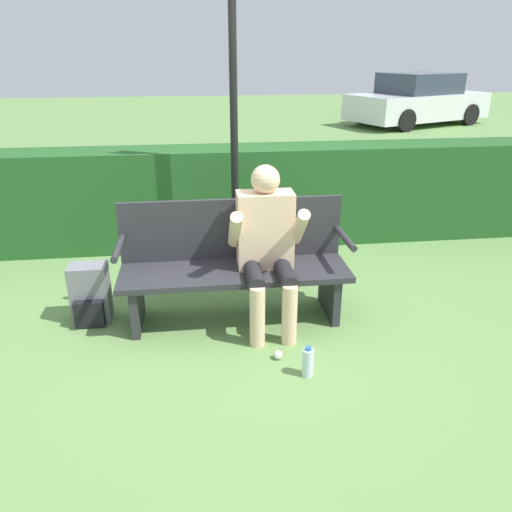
{
  "coord_description": "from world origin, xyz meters",
  "views": [
    {
      "loc": [
        -0.27,
        -3.47,
        1.99
      ],
      "look_at": [
        0.15,
        -0.1,
        0.57
      ],
      "focal_mm": 35.0,
      "sensor_mm": 36.0,
      "label": 1
    }
  ],
  "objects": [
    {
      "name": "person_seated",
      "position": [
        0.24,
        -0.04,
        0.66
      ],
      "size": [
        0.56,
        0.61,
        1.21
      ],
      "color": "beige",
      "rests_on": "ground"
    },
    {
      "name": "ground_plane",
      "position": [
        0.0,
        0.0,
        0.0
      ],
      "size": [
        40.0,
        40.0,
        0.0
      ],
      "primitive_type": "plane",
      "color": "#668E4C"
    },
    {
      "name": "parked_car",
      "position": [
        5.94,
        10.19,
        0.64
      ],
      "size": [
        4.27,
        3.09,
        1.37
      ],
      "rotation": [
        0.0,
        0.0,
        0.39
      ],
      "color": "silver",
      "rests_on": "ground"
    },
    {
      "name": "litter_crumple",
      "position": [
        0.24,
        -0.6,
        0.03
      ],
      "size": [
        0.06,
        0.06,
        0.06
      ],
      "color": "silver",
      "rests_on": "ground"
    },
    {
      "name": "water_bottle",
      "position": [
        0.4,
        -0.81,
        0.1
      ],
      "size": [
        0.08,
        0.08,
        0.22
      ],
      "color": "silver",
      "rests_on": "ground"
    },
    {
      "name": "signpost",
      "position": [
        0.1,
        1.09,
        1.54
      ],
      "size": [
        0.31,
        0.09,
        2.76
      ],
      "color": "black",
      "rests_on": "ground"
    },
    {
      "name": "backpack",
      "position": [
        -1.12,
        0.12,
        0.22
      ],
      "size": [
        0.29,
        0.26,
        0.46
      ],
      "color": "slate",
      "rests_on": "ground"
    },
    {
      "name": "hedge_back",
      "position": [
        0.0,
        1.72,
        0.52
      ],
      "size": [
        12.0,
        0.54,
        1.04
      ],
      "color": "#235623",
      "rests_on": "ground"
    },
    {
      "name": "park_bench",
      "position": [
        0.0,
        0.08,
        0.45
      ],
      "size": [
        1.75,
        0.52,
        0.91
      ],
      "color": "#2D2D33",
      "rests_on": "ground"
    }
  ]
}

